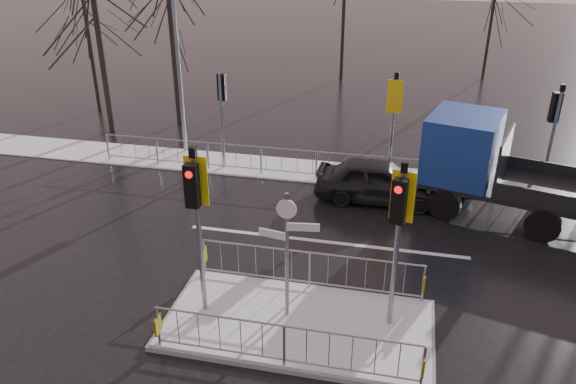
% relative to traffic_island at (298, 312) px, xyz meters
% --- Properties ---
extents(ground, '(120.00, 120.00, 0.00)m').
position_rel_traffic_island_xyz_m(ground, '(0.01, -0.01, -0.39)').
color(ground, black).
rests_on(ground, ground).
extents(snow_verge, '(30.00, 2.00, 0.04)m').
position_rel_traffic_island_xyz_m(snow_verge, '(0.01, 8.59, -0.37)').
color(snow_verge, white).
rests_on(snow_verge, ground).
extents(lane_markings, '(8.00, 11.38, 0.01)m').
position_rel_traffic_island_xyz_m(lane_markings, '(0.01, -0.34, -0.39)').
color(lane_markings, silver).
rests_on(lane_markings, ground).
extents(traffic_island, '(6.00, 3.04, 4.15)m').
position_rel_traffic_island_xyz_m(traffic_island, '(0.00, 0.00, 0.00)').
color(traffic_island, slate).
rests_on(traffic_island, ground).
extents(far_kerb_fixtures, '(18.00, 0.65, 3.83)m').
position_rel_traffic_island_xyz_m(far_kerb_fixtures, '(0.31, 8.08, 0.63)').
color(far_kerb_fixtures, gray).
rests_on(far_kerb_fixtures, ground).
extents(car_far_lane, '(4.08, 1.65, 1.39)m').
position_rel_traffic_island_xyz_m(car_far_lane, '(1.28, 6.79, 0.30)').
color(car_far_lane, black).
rests_on(car_far_lane, ground).
extents(flatbed_truck, '(6.94, 4.02, 3.03)m').
position_rel_traffic_island_xyz_m(flatbed_truck, '(4.60, 6.69, 1.22)').
color(flatbed_truck, black).
rests_on(flatbed_truck, ground).
extents(tree_near_b, '(4.00, 4.00, 7.55)m').
position_rel_traffic_island_xyz_m(tree_near_b, '(-7.99, 12.49, 4.76)').
color(tree_near_b, black).
rests_on(tree_near_b, ground).
extents(tree_near_c, '(3.50, 3.50, 6.61)m').
position_rel_traffic_island_xyz_m(tree_near_c, '(-12.49, 13.49, 4.11)').
color(tree_near_c, black).
rests_on(tree_near_c, ground).
extents(tree_far_b, '(3.25, 3.25, 6.14)m').
position_rel_traffic_island_xyz_m(tree_far_b, '(6.01, 23.99, 3.79)').
color(tree_far_b, black).
rests_on(tree_far_b, ground).
extents(street_lamp_left, '(1.25, 0.18, 8.20)m').
position_rel_traffic_island_xyz_m(street_lamp_left, '(-6.42, 9.49, 4.10)').
color(street_lamp_left, gray).
rests_on(street_lamp_left, ground).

